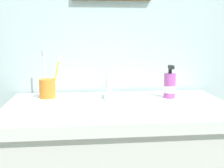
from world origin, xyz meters
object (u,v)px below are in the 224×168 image
toothbrush_cup (47,88)px  toothbrush_yellow (56,74)px  soap_dispenser (170,86)px  toothbrush_white (45,70)px  faucet (108,85)px

toothbrush_cup → toothbrush_yellow: 0.08m
toothbrush_cup → soap_dispenser: bearing=-5.9°
soap_dispenser → toothbrush_yellow: bearing=174.4°
toothbrush_yellow → toothbrush_white: 0.07m
toothbrush_white → soap_dispenser: toothbrush_white is taller
toothbrush_yellow → soap_dispenser: size_ratio=1.24×
soap_dispenser → toothbrush_cup: bearing=174.1°
toothbrush_cup → soap_dispenser: soap_dispenser is taller
faucet → toothbrush_white: 0.30m
toothbrush_white → soap_dispenser: size_ratio=1.39×
faucet → toothbrush_white: size_ratio=0.70×
toothbrush_white → toothbrush_yellow: bearing=-33.4°
faucet → soap_dispenser: size_ratio=0.97×
toothbrush_yellow → faucet: bearing=-1.7°
toothbrush_yellow → soap_dispenser: (0.51, -0.05, -0.05)m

